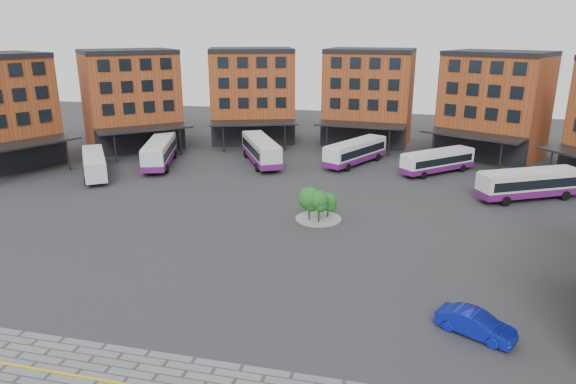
% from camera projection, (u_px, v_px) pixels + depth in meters
% --- Properties ---
extents(ground, '(160.00, 160.00, 0.00)m').
position_uv_depth(ground, '(264.00, 272.00, 38.58)').
color(ground, '#28282B').
rests_on(ground, ground).
extents(main_building, '(94.14, 42.48, 14.60)m').
position_uv_depth(main_building, '(305.00, 104.00, 72.89)').
color(main_building, brown).
rests_on(main_building, ground).
extents(tree_island, '(4.40, 4.40, 3.35)m').
position_uv_depth(tree_island, '(317.00, 202.00, 48.31)').
color(tree_island, gray).
rests_on(tree_island, ground).
extents(bus_a, '(8.11, 10.07, 3.00)m').
position_uv_depth(bus_a, '(94.00, 163.00, 62.91)').
color(bus_a, silver).
rests_on(bus_a, ground).
extents(bus_b, '(6.48, 12.59, 3.47)m').
position_uv_depth(bus_b, '(160.00, 152.00, 68.13)').
color(bus_b, silver).
rests_on(bus_b, ground).
extents(bus_c, '(8.45, 12.14, 3.47)m').
position_uv_depth(bus_c, '(261.00, 150.00, 69.08)').
color(bus_c, silver).
rests_on(bus_c, ground).
extents(bus_d, '(7.54, 11.38, 3.22)m').
position_uv_depth(bus_d, '(356.00, 152.00, 68.69)').
color(bus_d, white).
rests_on(bus_d, ground).
extents(bus_e, '(9.28, 8.88, 2.94)m').
position_uv_depth(bus_e, '(438.00, 161.00, 64.48)').
color(bus_e, white).
rests_on(bus_e, ground).
extents(bus_f, '(11.37, 7.72, 3.23)m').
position_uv_depth(bus_f, '(529.00, 184.00, 54.47)').
color(bus_f, silver).
rests_on(bus_f, ground).
extents(blue_car, '(4.81, 3.53, 1.51)m').
position_uv_depth(blue_car, '(476.00, 324.00, 30.41)').
color(blue_car, '#0B1794').
rests_on(blue_car, ground).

